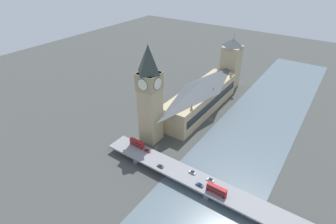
% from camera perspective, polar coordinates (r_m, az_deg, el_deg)
% --- Properties ---
extents(ground_plane, '(600.00, 600.00, 0.00)m').
position_cam_1_polar(ground_plane, '(217.63, 9.34, -1.60)').
color(ground_plane, '#424442').
extents(river_water, '(56.89, 360.00, 0.30)m').
position_cam_1_polar(river_water, '(208.47, 17.83, -4.45)').
color(river_water, slate).
rests_on(river_water, ground_plane).
extents(parliament_hall, '(22.90, 91.87, 28.36)m').
position_cam_1_polar(parliament_hall, '(222.06, 7.30, 3.50)').
color(parliament_hall, tan).
rests_on(parliament_hall, ground_plane).
extents(clock_tower, '(13.85, 13.85, 70.40)m').
position_cam_1_polar(clock_tower, '(174.00, -4.00, 4.05)').
color(clock_tower, tan).
rests_on(clock_tower, ground_plane).
extents(victoria_tower, '(16.40, 16.40, 52.83)m').
position_cam_1_polar(victoria_tower, '(266.76, 13.48, 10.22)').
color(victoria_tower, tan).
rests_on(victoria_tower, ground_plane).
extents(road_bridge, '(145.78, 14.19, 5.48)m').
position_cam_1_polar(road_bridge, '(154.59, 9.30, -15.90)').
color(road_bridge, slate).
rests_on(road_bridge, ground_plane).
extents(double_decker_bus_lead, '(11.03, 2.47, 4.74)m').
position_cam_1_polar(double_decker_bus_lead, '(177.41, -6.76, -6.74)').
color(double_decker_bus_lead, red).
rests_on(double_decker_bus_lead, road_bridge).
extents(double_decker_bus_mid, '(11.47, 2.50, 4.87)m').
position_cam_1_polar(double_decker_bus_mid, '(148.95, 10.54, -16.28)').
color(double_decker_bus_mid, red).
rests_on(double_decker_bus_mid, road_bridge).
extents(car_northbound_lead, '(4.40, 1.84, 1.34)m').
position_cam_1_polar(car_northbound_lead, '(152.74, 6.89, -15.44)').
color(car_northbound_lead, navy).
rests_on(car_northbound_lead, road_bridge).
extents(car_northbound_mid, '(4.06, 1.77, 1.30)m').
position_cam_1_polar(car_northbound_mid, '(162.35, -1.67, -11.70)').
color(car_northbound_mid, '#2D5638').
rests_on(car_northbound_mid, road_bridge).
extents(car_northbound_tail, '(4.36, 1.75, 1.46)m').
position_cam_1_polar(car_northbound_tail, '(173.64, -4.52, -8.38)').
color(car_northbound_tail, maroon).
rests_on(car_northbound_tail, road_bridge).
extents(car_southbound_lead, '(4.22, 1.88, 1.27)m').
position_cam_1_polar(car_southbound_lead, '(156.23, 9.22, -14.36)').
color(car_southbound_lead, silver).
rests_on(car_southbound_lead, road_bridge).
extents(car_southbound_mid, '(4.06, 1.89, 1.44)m').
position_cam_1_polar(car_southbound_mid, '(159.12, 5.33, -12.93)').
color(car_southbound_mid, silver).
rests_on(car_southbound_mid, road_bridge).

